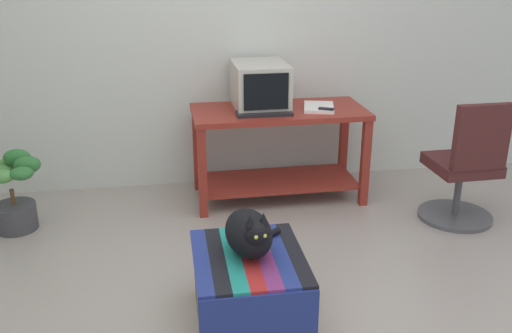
{
  "coord_description": "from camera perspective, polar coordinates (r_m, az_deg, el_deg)",
  "views": [
    {
      "loc": [
        -0.47,
        -2.41,
        1.81
      ],
      "look_at": [
        0.06,
        0.85,
        0.55
      ],
      "focal_mm": 39.9,
      "sensor_mm": 36.0,
      "label": 1
    }
  ],
  "objects": [
    {
      "name": "ottoman_with_blanket",
      "position": [
        2.97,
        -0.7,
        -12.12
      ],
      "size": [
        0.55,
        0.66,
        0.38
      ],
      "color": "#7A664C",
      "rests_on": "ground_plane"
    },
    {
      "name": "cat",
      "position": [
        2.83,
        -0.65,
        -6.7
      ],
      "size": [
        0.34,
        0.39,
        0.28
      ],
      "rotation": [
        0.0,
        0.0,
        0.17
      ],
      "color": "black",
      "rests_on": "ottoman_with_blanket"
    },
    {
      "name": "keyboard",
      "position": [
        4.08,
        0.83,
        5.36
      ],
      "size": [
        0.4,
        0.15,
        0.02
      ],
      "primitive_type": "cube",
      "rotation": [
        0.0,
        0.0,
        -0.01
      ],
      "color": "black",
      "rests_on": "desk"
    },
    {
      "name": "potted_plant",
      "position": [
        4.2,
        -23.21,
        -2.49
      ],
      "size": [
        0.4,
        0.37,
        0.55
      ],
      "color": "#3D3D42",
      "rests_on": "ground_plane"
    },
    {
      "name": "tv_monitor",
      "position": [
        4.26,
        0.39,
        8.1
      ],
      "size": [
        0.4,
        0.51,
        0.33
      ],
      "rotation": [
        0.0,
        0.0,
        0.01
      ],
      "color": "#BCB7A8",
      "rests_on": "desk"
    },
    {
      "name": "back_wall",
      "position": [
        4.51,
        -3.25,
        14.35
      ],
      "size": [
        8.0,
        0.1,
        2.6
      ],
      "primitive_type": "cube",
      "color": "silver",
      "rests_on": "ground_plane"
    },
    {
      "name": "ground_plane",
      "position": [
        3.05,
        1.55,
        -15.52
      ],
      "size": [
        14.0,
        14.0,
        0.0
      ],
      "primitive_type": "plane",
      "color": "#9E9389"
    },
    {
      "name": "book",
      "position": [
        4.26,
        6.32,
        5.92
      ],
      "size": [
        0.28,
        0.34,
        0.03
      ],
      "primitive_type": "cube",
      "rotation": [
        0.0,
        0.0,
        -0.25
      ],
      "color": "white",
      "rests_on": "desk"
    },
    {
      "name": "office_chair",
      "position": [
        4.18,
        20.25,
        -0.39
      ],
      "size": [
        0.52,
        0.52,
        0.89
      ],
      "rotation": [
        0.0,
        0.0,
        3.17
      ],
      "color": "#4C4C51",
      "rests_on": "ground_plane"
    },
    {
      "name": "stapler",
      "position": [
        4.15,
        7.04,
        5.59
      ],
      "size": [
        0.11,
        0.08,
        0.04
      ],
      "primitive_type": "cube",
      "rotation": [
        0.0,
        0.0,
        1.09
      ],
      "color": "black",
      "rests_on": "desk"
    },
    {
      "name": "desk",
      "position": [
        4.3,
        2.28,
        2.84
      ],
      "size": [
        1.29,
        0.61,
        0.71
      ],
      "rotation": [
        0.0,
        0.0,
        0.01
      ],
      "color": "maroon",
      "rests_on": "ground_plane"
    }
  ]
}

